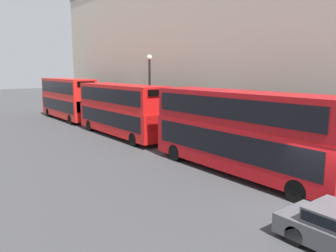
# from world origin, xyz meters

# --- Properties ---
(ground_plane) EXTENTS (200.00, 200.00, 0.00)m
(ground_plane) POSITION_xyz_m (0.00, 0.00, 0.00)
(ground_plane) COLOR #38383A
(bus_leading) EXTENTS (2.59, 11.26, 4.36)m
(bus_leading) POSITION_xyz_m (1.60, 4.83, 2.41)
(bus_leading) COLOR #A80F14
(bus_leading) RESTS_ON ground
(bus_second_in_queue) EXTENTS (2.59, 10.82, 4.29)m
(bus_second_in_queue) POSITION_xyz_m (1.60, 17.49, 2.37)
(bus_second_in_queue) COLOR red
(bus_second_in_queue) RESTS_ON ground
(bus_third_in_queue) EXTENTS (2.59, 10.34, 4.53)m
(bus_third_in_queue) POSITION_xyz_m (1.60, 29.52, 2.49)
(bus_third_in_queue) COLOR red
(bus_third_in_queue) RESTS_ON ground
(street_lamp) EXTENTS (0.44, 0.44, 6.69)m
(street_lamp) POSITION_xyz_m (3.65, 16.29, 4.11)
(street_lamp) COLOR black
(street_lamp) RESTS_ON ground
(pedestrian) EXTENTS (0.36, 0.36, 1.78)m
(pedestrian) POSITION_xyz_m (3.94, 26.80, 0.82)
(pedestrian) COLOR #26262D
(pedestrian) RESTS_ON ground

